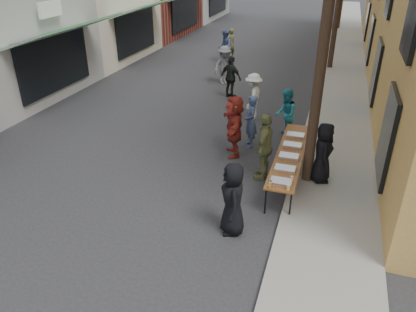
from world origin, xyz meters
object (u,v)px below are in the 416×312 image
Objects in this scene: serving_table at (290,154)px; guest_front_c at (285,114)px; utility_pole_near at (329,5)px; guest_front_a at (233,199)px; catering_tray_sausage at (281,182)px; server at (323,153)px.

guest_front_c is (-0.51, 2.57, 0.12)m from serving_table.
utility_pole_near is at bearing 12.41° from guest_front_c.
guest_front_c is at bearing 101.11° from serving_table.
guest_front_a is (-1.36, -2.66, -3.66)m from utility_pole_near.
utility_pole_near is at bearing 130.46° from guest_front_a.
utility_pole_near is 4.05m from catering_tray_sausage.
serving_table is 2.46× the size of server.
server reaches higher than guest_front_a.
utility_pole_near is at bearing -11.49° from serving_table.
server reaches higher than serving_table.
server is (1.69, 2.71, 0.07)m from guest_front_a.
serving_table is 2.37× the size of guest_front_a.
catering_tray_sausage is 0.31× the size of server.
serving_table is 0.86m from server.
catering_tray_sausage is at bearing 119.85° from guest_front_a.
utility_pole_near reaches higher than catering_tray_sausage.
guest_front_a reaches higher than catering_tray_sausage.
utility_pole_near is 4.72m from guest_front_a.
catering_tray_sausage is at bearing 141.08° from server.
guest_front_a reaches higher than serving_table.
utility_pole_near reaches higher than guest_front_c.
guest_front_c is (-1.01, 2.68, -3.67)m from utility_pole_near.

